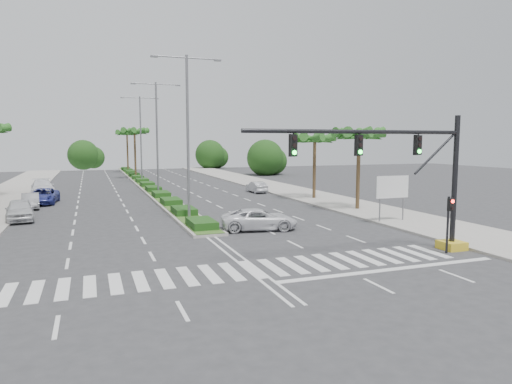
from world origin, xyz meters
The scene contains 20 objects.
ground centered at (0.00, 0.00, 0.00)m, with size 160.00×160.00×0.00m, color #333335.
footpath_right centered at (15.20, 20.00, 0.07)m, with size 6.00×120.00×0.15m, color gray.
median centered at (0.00, 45.00, 0.10)m, with size 2.20×75.00×0.20m, color gray.
median_grass centered at (0.00, 45.00, 0.22)m, with size 1.80×75.00×0.04m, color #33521C.
signal_gantry centered at (9.27, 0.00, 3.46)m, with size 12.60×1.20×7.20m.
pedestrian_signal centered at (10.60, -0.68, 2.04)m, with size 0.28×0.36×3.00m.
direction_sign centered at (13.50, 7.99, 2.45)m, with size 2.70×0.11×3.40m.
palm_right_near centered at (14.50, 14.00, 6.20)m, with size 4.57×4.68×7.05m.
palm_right_far centered at (14.50, 22.00, 5.91)m, with size 4.57×4.68×6.75m.
palm_median_a centered at (0.00, 55.00, 7.17)m, with size 4.57×4.68×8.05m.
palm_median_b centered at (0.00, 70.00, 7.17)m, with size 4.57×4.68×8.05m.
streetlight_near centered at (0.00, 14.00, 6.81)m, with size 5.10×0.25×12.00m.
streetlight_mid centered at (0.00, 30.00, 6.81)m, with size 5.10×0.25×12.00m.
streetlight_far centered at (0.00, 46.00, 6.81)m, with size 5.10×0.25×12.00m.
car_parked_a centered at (-11.80, 18.19, 0.80)m, with size 1.88×4.67×1.59m, color silver.
car_parked_b centered at (-11.80, 24.79, 0.66)m, with size 1.40×4.01×1.32m, color #A0A1A5.
car_parked_c centered at (-11.04, 27.66, 0.72)m, with size 2.39×5.18×1.44m, color navy.
car_parked_d centered at (-11.80, 35.95, 0.82)m, with size 2.31×5.68×1.65m, color white.
car_crossing centered at (3.61, 8.77, 0.70)m, with size 2.34×5.07×1.41m, color silver.
car_right centered at (11.13, 29.80, 0.64)m, with size 1.35×3.86×1.27m, color silver.
Camera 1 is at (-6.82, -19.14, 5.83)m, focal length 32.00 mm.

